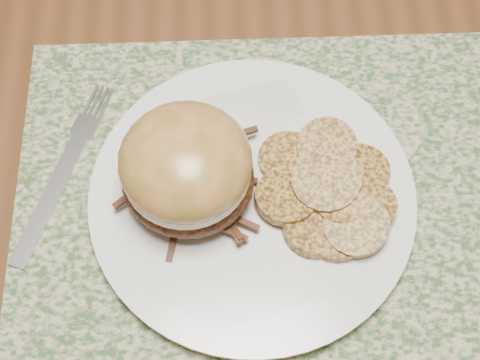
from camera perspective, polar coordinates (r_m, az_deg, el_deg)
name	(u,v)px	position (r m, az deg, el deg)	size (l,w,h in m)	color
ground	(278,299)	(1.33, 3.28, -10.09)	(3.50, 3.50, 0.00)	brown
dining_table	(311,120)	(0.72, 6.05, 5.07)	(1.50, 0.90, 0.75)	brown
placemat	(275,192)	(0.58, 3.00, -1.00)	(0.45, 0.33, 0.00)	#35562C
dinner_plate	(252,197)	(0.57, 1.04, -1.48)	(0.26, 0.26, 0.02)	white
pork_sandwich	(187,169)	(0.53, -4.59, 0.95)	(0.12, 0.11, 0.08)	black
roasted_potatoes	(330,193)	(0.56, 7.66, -1.14)	(0.13, 0.15, 0.03)	#A97B31
fork	(64,170)	(0.61, -14.76, 0.82)	(0.08, 0.18, 0.00)	silver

